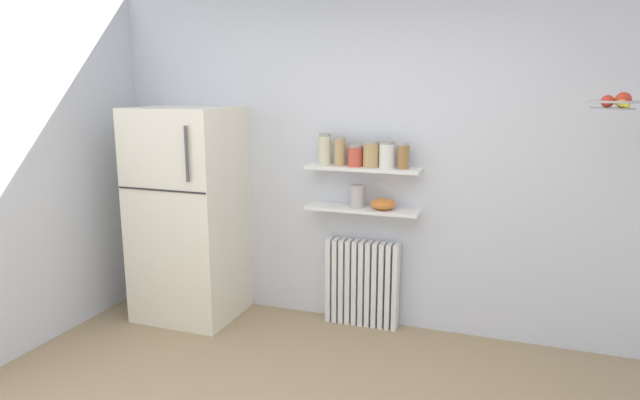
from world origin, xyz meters
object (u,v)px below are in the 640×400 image
Objects in this scene: storage_jar_1 at (340,151)px; storage_jar_5 at (403,156)px; storage_jar_3 at (371,154)px; shelf_bowl at (383,204)px; storage_jar_4 at (387,155)px; storage_jar_2 at (355,156)px; radiator at (362,283)px; hanging_fruit_basket at (615,102)px; refrigerator at (189,214)px; storage_jar_0 at (325,149)px; vase at (358,196)px.

storage_jar_5 is (0.48, 0.00, -0.01)m from storage_jar_1.
storage_jar_3 is 1.04× the size of shelf_bowl.
storage_jar_4 reaches higher than storage_jar_5.
radiator is at bearing 26.44° from storage_jar_2.
storage_jar_3 is 0.64× the size of hanging_fruit_basket.
refrigerator is 10.38× the size of storage_jar_2.
radiator is 2.85× the size of storage_jar_0.
refrigerator is 7.11× the size of storage_jar_0.
hanging_fruit_basket is at bearing -12.96° from storage_jar_3.
storage_jar_0 reaches higher than storage_jar_1.
storage_jar_4 is at bearing 0.00° from storage_jar_2.
storage_jar_5 is at bearing 7.99° from refrigerator.
storage_jar_5 is at bearing 0.00° from shelf_bowl.
radiator is 2.17m from hanging_fruit_basket.
storage_jar_0 is (-0.30, -0.03, 1.04)m from radiator.
storage_jar_0 reaches higher than storage_jar_2.
storage_jar_1 is at bearing 168.75° from hanging_fruit_basket.
storage_jar_4 reaches higher than storage_jar_2.
shelf_bowl reaches higher than radiator.
storage_jar_5 is at bearing 0.00° from vase.
storage_jar_1 is 1.11× the size of storage_jar_4.
refrigerator is 7.78× the size of storage_jar_1.
refrigerator is 1.37m from vase.
radiator is 3.46× the size of storage_jar_4.
storage_jar_3 is 1.03× the size of storage_jar_5.
storage_jar_4 is (0.18, -0.03, 1.02)m from radiator.
storage_jar_5 is (0.36, 0.00, 0.01)m from storage_jar_2.
storage_jar_1 reaches higher than shelf_bowl.
refrigerator is 8.61× the size of storage_jar_4.
hanging_fruit_basket is (1.63, -0.35, 0.73)m from vase.
hanging_fruit_basket reaches higher than radiator.
storage_jar_1 is at bearing 180.00° from storage_jar_2.
storage_jar_2 is at bearing -0.00° from storage_jar_1.
storage_jar_2 is at bearing -153.56° from radiator.
storage_jar_4 is 0.12m from storage_jar_5.
shelf_bowl is (0.22, 0.00, -0.35)m from storage_jar_2.
storage_jar_1 reaches higher than storage_jar_2.
hanging_fruit_basket reaches higher than storage_jar_1.
storage_jar_1 is 0.48m from storage_jar_5.
vase is at bearing 0.00° from storage_jar_0.
storage_jar_0 is 1.46× the size of storage_jar_2.
storage_jar_4 is at bearing 0.00° from vase.
vase is at bearing 180.00° from storage_jar_4.
storage_jar_1 is at bearing -170.59° from radiator.
storage_jar_4 is (1.56, 0.24, 0.51)m from refrigerator.
storage_jar_3 reaches higher than storage_jar_2.
storage_jar_4 reaches higher than shelf_bowl.
storage_jar_3 is at bearing 0.00° from storage_jar_1.
refrigerator is 8.76× the size of storage_jar_3.
hanging_fruit_basket reaches higher than storage_jar_3.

